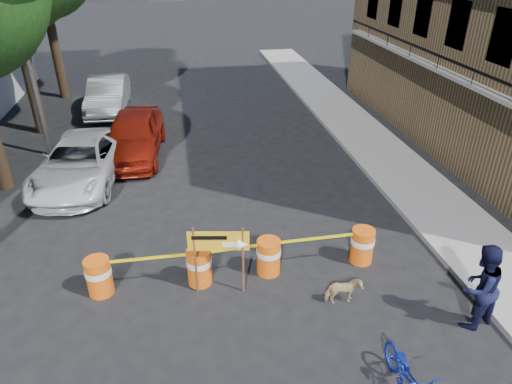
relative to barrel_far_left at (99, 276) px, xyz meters
name	(u,v)px	position (x,y,z in m)	size (l,w,h in m)	color
ground	(248,313)	(3.16, -1.23, -0.47)	(120.00, 120.00, 0.00)	black
sidewalk_east	(397,168)	(9.36, 4.77, -0.40)	(2.40, 40.00, 0.15)	gray
streetlamp	(23,33)	(-2.77, 8.27, 3.90)	(1.25, 0.18, 8.00)	gray
barrel_far_left	(99,276)	(0.00, 0.00, 0.00)	(0.58, 0.58, 0.90)	#DA500C
barrel_mid_left	(199,266)	(2.22, -0.03, 0.00)	(0.58, 0.58, 0.90)	#DA500C
barrel_mid_right	(269,256)	(3.86, 0.06, 0.00)	(0.58, 0.58, 0.90)	#DA500C
barrel_far_right	(362,245)	(6.21, 0.11, 0.00)	(0.58, 0.58, 0.90)	#DA500C
detour_sign	(226,246)	(2.81, -0.46, 0.77)	(1.32, 0.37, 1.71)	#592D19
pedestrian	(480,287)	(7.66, -2.31, 0.49)	(0.94, 0.73, 1.93)	black
bicycle	(412,360)	(5.55, -3.67, 0.38)	(0.59, 0.90, 1.71)	#162BB7
dog	(343,291)	(5.25, -1.28, -0.15)	(0.35, 0.77, 0.65)	tan
suv_white	(81,162)	(-1.22, 5.75, 0.24)	(2.37, 5.13, 1.43)	silver
sedan_red	(134,135)	(0.36, 7.63, 0.34)	(1.92, 4.77, 1.63)	maroon
sedan_silver	(108,95)	(-1.12, 13.14, 0.30)	(1.63, 4.68, 1.54)	#BABDC2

